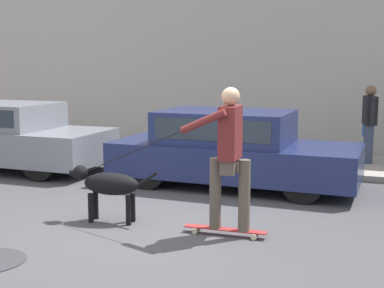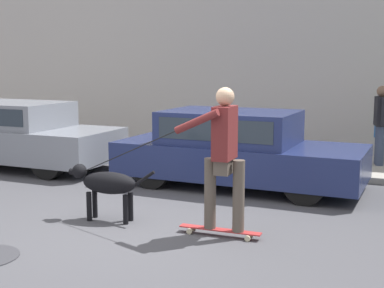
{
  "view_description": "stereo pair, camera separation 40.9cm",
  "coord_description": "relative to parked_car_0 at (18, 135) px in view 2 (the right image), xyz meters",
  "views": [
    {
      "loc": [
        2.64,
        -5.97,
        2.1
      ],
      "look_at": [
        0.15,
        1.15,
        0.95
      ],
      "focal_mm": 50.0,
      "sensor_mm": 36.0,
      "label": 1
    },
    {
      "loc": [
        3.02,
        -5.82,
        2.1
      ],
      "look_at": [
        0.15,
        1.15,
        0.95
      ],
      "focal_mm": 50.0,
      "sensor_mm": 36.0,
      "label": 2
    }
  ],
  "objects": [
    {
      "name": "parked_car_0",
      "position": [
        0.0,
        0.0,
        0.0
      ],
      "size": [
        4.07,
        1.78,
        1.31
      ],
      "rotation": [
        0.0,
        0.0,
        -0.02
      ],
      "color": "black",
      "rests_on": "ground_plane"
    },
    {
      "name": "parked_car_1",
      "position": [
        4.62,
        0.0,
        -0.02
      ],
      "size": [
        4.21,
        1.82,
        1.29
      ],
      "rotation": [
        0.0,
        0.0,
        -0.03
      ],
      "color": "black",
      "rests_on": "ground_plane"
    },
    {
      "name": "dog",
      "position": [
        3.63,
        -2.57,
        -0.14
      ],
      "size": [
        1.23,
        0.36,
        0.75
      ],
      "rotation": [
        0.0,
        0.0,
        3.23
      ],
      "color": "black",
      "rests_on": "ground_plane"
    },
    {
      "name": "skateboarder",
      "position": [
        5.28,
        -2.61,
        0.4
      ],
      "size": [
        2.53,
        0.59,
        1.82
      ],
      "rotation": [
        0.0,
        0.0,
        3.16
      ],
      "color": "beige",
      "rests_on": "ground_plane"
    },
    {
      "name": "ground_plane",
      "position": [
        4.31,
        -2.75,
        -0.64
      ],
      "size": [
        36.0,
        36.0,
        0.0
      ],
      "primitive_type": "plane",
      "color": "#47474C"
    },
    {
      "name": "sidewalk_curb",
      "position": [
        4.31,
        2.22,
        -0.58
      ],
      "size": [
        30.0,
        2.38,
        0.12
      ],
      "color": "#A39E93",
      "rests_on": "ground_plane"
    },
    {
      "name": "back_wall",
      "position": [
        4.31,
        3.58,
        1.77
      ],
      "size": [
        32.0,
        0.3,
        4.83
      ],
      "color": "#B2ADA8",
      "rests_on": "ground_plane"
    },
    {
      "name": "pedestrian_with_bag",
      "position": [
        6.79,
        2.38,
        0.31
      ],
      "size": [
        0.3,
        0.74,
        1.54
      ],
      "rotation": [
        0.0,
        0.0,
        0.21
      ],
      "color": "#3D4760",
      "rests_on": "sidewalk_curb"
    }
  ]
}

